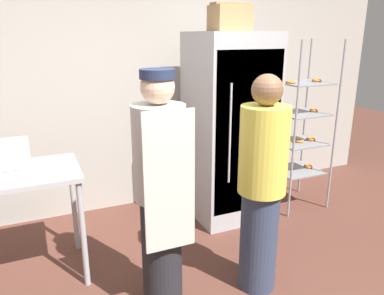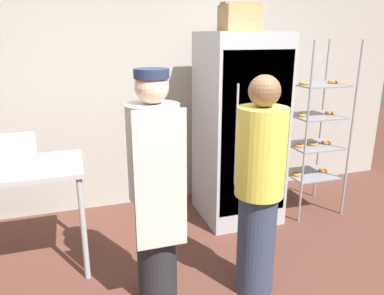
{
  "view_description": "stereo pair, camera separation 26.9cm",
  "coord_description": "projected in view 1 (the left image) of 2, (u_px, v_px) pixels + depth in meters",
  "views": [
    {
      "loc": [
        -1.01,
        -1.73,
        1.86
      ],
      "look_at": [
        0.07,
        0.75,
        1.03
      ],
      "focal_mm": 35.0,
      "sensor_mm": 36.0,
      "label": 1
    },
    {
      "loc": [
        -0.76,
        -1.82,
        1.86
      ],
      "look_at": [
        0.07,
        0.75,
        1.03
      ],
      "focal_mm": 35.0,
      "sensor_mm": 36.0,
      "label": 2
    }
  ],
  "objects": [
    {
      "name": "person_baker",
      "position": [
        161.0,
        190.0,
        2.49
      ],
      "size": [
        0.35,
        0.37,
        1.65
      ],
      "color": "#232328",
      "rests_on": "ground_plane"
    },
    {
      "name": "donut_box",
      "position": [
        10.0,
        169.0,
        2.66
      ],
      "size": [
        0.29,
        0.21,
        0.25
      ],
      "color": "silver",
      "rests_on": "prep_counter"
    },
    {
      "name": "cardboard_storage_box",
      "position": [
        230.0,
        18.0,
        3.44
      ],
      "size": [
        0.35,
        0.26,
        0.25
      ],
      "color": "#A87F51",
      "rests_on": "refrigerator"
    },
    {
      "name": "baking_rack",
      "position": [
        300.0,
        128.0,
        4.03
      ],
      "size": [
        0.55,
        0.5,
        1.81
      ],
      "color": "#93969B",
      "rests_on": "ground_plane"
    },
    {
      "name": "person_customer",
      "position": [
        262.0,
        186.0,
        2.65
      ],
      "size": [
        0.34,
        0.34,
        1.61
      ],
      "color": "#333D56",
      "rests_on": "ground_plane"
    },
    {
      "name": "back_wall",
      "position": [
        131.0,
        82.0,
        3.97
      ],
      "size": [
        6.4,
        0.12,
        2.74
      ],
      "primitive_type": "cube",
      "color": "#ADA89E",
      "rests_on": "ground_plane"
    },
    {
      "name": "refrigerator",
      "position": [
        229.0,
        128.0,
        3.8
      ],
      "size": [
        0.75,
        0.78,
        1.88
      ],
      "color": "#ADAFB5",
      "rests_on": "ground_plane"
    },
    {
      "name": "prep_counter",
      "position": [
        0.0,
        189.0,
        2.71
      ],
      "size": [
        1.12,
        0.63,
        0.89
      ],
      "color": "#ADAFB5",
      "rests_on": "ground_plane"
    }
  ]
}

